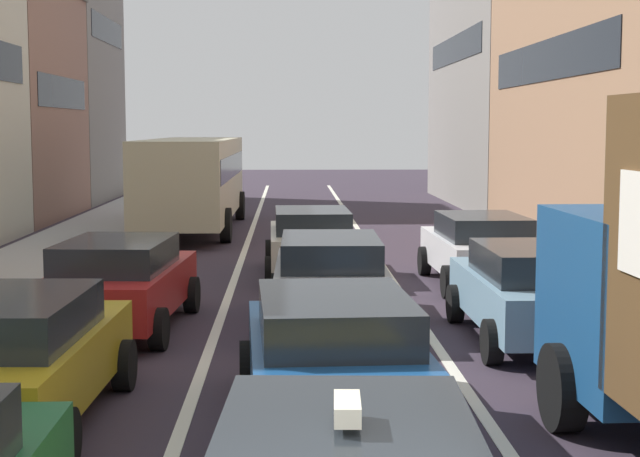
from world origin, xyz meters
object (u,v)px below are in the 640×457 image
coupe_centre_lane_fourth (312,240)px  wagon_right_lane_far (480,248)px  wagon_left_lane_second (11,356)px  sedan_right_lane_behind_truck (533,290)px  sedan_centre_lane_second (334,356)px  hatchback_centre_lane_third (330,277)px  sedan_left_lane_third (119,281)px  bus_mid_queue_primary (193,175)px

coupe_centre_lane_fourth → wagon_right_lane_far: size_ratio=1.00×
wagon_left_lane_second → sedan_right_lane_behind_truck: bearing=-57.3°
sedan_centre_lane_second → wagon_right_lane_far: size_ratio=1.01×
sedan_centre_lane_second → hatchback_centre_lane_third: size_ratio=1.01×
wagon_left_lane_second → sedan_right_lane_behind_truck: 7.88m
sedan_left_lane_third → bus_mid_queue_primary: bearing=4.9°
coupe_centre_lane_fourth → sedan_right_lane_behind_truck: size_ratio=1.01×
hatchback_centre_lane_third → sedan_left_lane_third: same height
hatchback_centre_lane_third → bus_mid_queue_primary: (-3.70, 14.69, 0.96)m
hatchback_centre_lane_third → bus_mid_queue_primary: bus_mid_queue_primary is taller
hatchback_centre_lane_third → sedan_left_lane_third: (-3.43, -0.31, 0.00)m
sedan_left_lane_third → sedan_right_lane_behind_truck: size_ratio=1.02×
sedan_centre_lane_second → sedan_right_lane_behind_truck: same height
sedan_right_lane_behind_truck → sedan_centre_lane_second: bearing=141.8°
wagon_right_lane_far → bus_mid_queue_primary: 12.92m
coupe_centre_lane_fourth → sedan_centre_lane_second: bearing=178.8°
sedan_left_lane_third → sedan_centre_lane_second: bearing=-144.3°
hatchback_centre_lane_third → wagon_right_lane_far: (3.27, 3.85, 0.00)m
wagon_left_lane_second → hatchback_centre_lane_third: bearing=-32.6°
sedan_left_lane_third → sedan_right_lane_behind_truck: same height
sedan_centre_lane_second → hatchback_centre_lane_third: 5.52m
wagon_left_lane_second → bus_mid_queue_primary: (0.02, 20.12, 0.96)m
hatchback_centre_lane_third → coupe_centre_lane_fourth: (-0.18, 5.26, 0.00)m
wagon_left_lane_second → hatchback_centre_lane_third: 6.58m
sedan_centre_lane_second → coupe_centre_lane_fourth: bearing=-3.0°
sedan_left_lane_third → sedan_right_lane_behind_truck: 6.56m
wagon_left_lane_second → sedan_right_lane_behind_truck: same height
coupe_centre_lane_fourth → wagon_right_lane_far: (3.45, -1.41, 0.00)m
sedan_left_lane_third → wagon_right_lane_far: bearing=-54.3°
wagon_left_lane_second → sedan_left_lane_third: 5.13m
wagon_left_lane_second → sedan_right_lane_behind_truck: size_ratio=1.01×
sedan_left_lane_third → bus_mid_queue_primary: 15.03m
wagon_left_lane_second → coupe_centre_lane_fourth: bearing=-16.5°
sedan_left_lane_third → wagon_right_lane_far: size_ratio=1.02×
hatchback_centre_lane_third → sedan_left_lane_third: 3.44m
coupe_centre_lane_fourth → wagon_left_lane_second: bearing=160.6°
coupe_centre_lane_fourth → bus_mid_queue_primary: bearing=19.3°
bus_mid_queue_primary → sedan_left_lane_third: bearing=-178.5°
coupe_centre_lane_fourth → hatchback_centre_lane_third: bearing=-179.2°
hatchback_centre_lane_third → coupe_centre_lane_fourth: same height
wagon_right_lane_far → bus_mid_queue_primary: bearing=31.6°
sedan_centre_lane_second → coupe_centre_lane_fourth: (0.02, 10.78, 0.00)m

